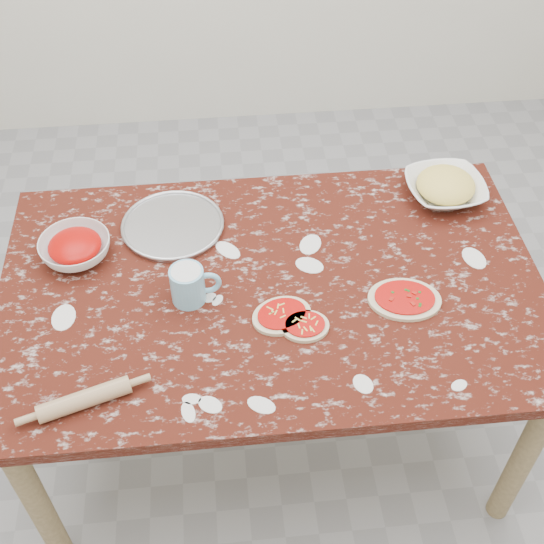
{
  "coord_description": "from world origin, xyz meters",
  "views": [
    {
      "loc": [
        -0.14,
        -1.38,
        2.25
      ],
      "look_at": [
        0.0,
        0.0,
        0.8
      ],
      "focal_mm": 45.94,
      "sensor_mm": 36.0,
      "label": 1
    }
  ],
  "objects_px": {
    "pizza_tray": "(173,226)",
    "cheese_bowl": "(445,189)",
    "flour_mug": "(189,284)",
    "sauce_bowl": "(76,249)",
    "rolling_pin": "(84,399)",
    "worktable": "(272,302)"
  },
  "relations": [
    {
      "from": "pizza_tray",
      "to": "rolling_pin",
      "type": "bearing_deg",
      "value": -108.94
    },
    {
      "from": "flour_mug",
      "to": "worktable",
      "type": "bearing_deg",
      "value": 8.02
    },
    {
      "from": "cheese_bowl",
      "to": "flour_mug",
      "type": "xyz_separation_m",
      "value": [
        -0.85,
        -0.37,
        0.03
      ]
    },
    {
      "from": "worktable",
      "to": "flour_mug",
      "type": "distance_m",
      "value": 0.28
    },
    {
      "from": "sauce_bowl",
      "to": "flour_mug",
      "type": "height_order",
      "value": "flour_mug"
    },
    {
      "from": "sauce_bowl",
      "to": "cheese_bowl",
      "type": "distance_m",
      "value": 1.2
    },
    {
      "from": "pizza_tray",
      "to": "cheese_bowl",
      "type": "distance_m",
      "value": 0.9
    },
    {
      "from": "worktable",
      "to": "cheese_bowl",
      "type": "xyz_separation_m",
      "value": [
        0.61,
        0.34,
        0.11
      ]
    },
    {
      "from": "sauce_bowl",
      "to": "flour_mug",
      "type": "relative_size",
      "value": 1.46
    },
    {
      "from": "pizza_tray",
      "to": "flour_mug",
      "type": "distance_m",
      "value": 0.32
    },
    {
      "from": "cheese_bowl",
      "to": "flour_mug",
      "type": "height_order",
      "value": "flour_mug"
    },
    {
      "from": "worktable",
      "to": "rolling_pin",
      "type": "relative_size",
      "value": 6.83
    },
    {
      "from": "worktable",
      "to": "sauce_bowl",
      "type": "height_order",
      "value": "sauce_bowl"
    },
    {
      "from": "pizza_tray",
      "to": "flour_mug",
      "type": "relative_size",
      "value": 2.18
    },
    {
      "from": "rolling_pin",
      "to": "pizza_tray",
      "type": "bearing_deg",
      "value": 71.06
    },
    {
      "from": "cheese_bowl",
      "to": "flour_mug",
      "type": "bearing_deg",
      "value": -156.39
    },
    {
      "from": "flour_mug",
      "to": "sauce_bowl",
      "type": "bearing_deg",
      "value": 148.9
    },
    {
      "from": "flour_mug",
      "to": "rolling_pin",
      "type": "bearing_deg",
      "value": -129.14
    },
    {
      "from": "sauce_bowl",
      "to": "pizza_tray",
      "type": "bearing_deg",
      "value": 19.57
    },
    {
      "from": "worktable",
      "to": "rolling_pin",
      "type": "bearing_deg",
      "value": -144.28
    },
    {
      "from": "pizza_tray",
      "to": "worktable",
      "type": "bearing_deg",
      "value": -43.5
    },
    {
      "from": "pizza_tray",
      "to": "cheese_bowl",
      "type": "height_order",
      "value": "cheese_bowl"
    }
  ]
}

